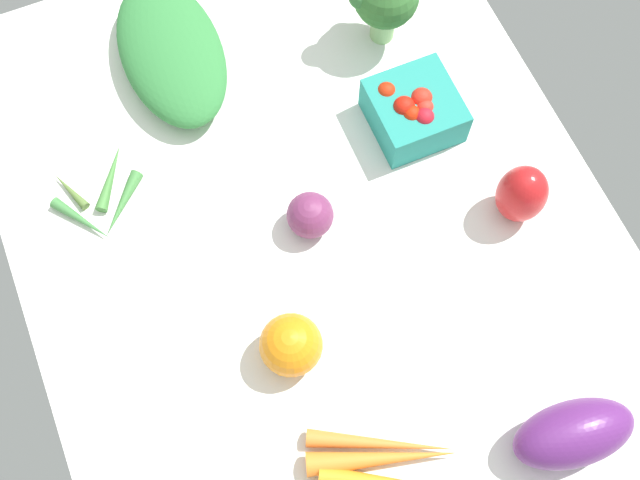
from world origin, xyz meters
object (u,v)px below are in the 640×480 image
(carrot_bunch, at_px, (384,471))
(eggplant, at_px, (574,434))
(okra_pile, at_px, (102,198))
(bell_pepper_red, at_px, (522,194))
(red_onion_near_basket, at_px, (312,214))
(berry_basket, at_px, (414,110))
(heirloom_tomato_orange, at_px, (291,345))
(leafy_greens_clump, at_px, (171,51))

(carrot_bunch, relative_size, eggplant, 1.23)
(okra_pile, relative_size, bell_pepper_red, 1.39)
(carrot_bunch, xyz_separation_m, okra_pile, (-0.46, -0.20, -0.01))
(okra_pile, bearing_deg, red_onion_near_basket, 60.26)
(berry_basket, bearing_deg, heirloom_tomato_orange, -49.17)
(eggplant, bearing_deg, red_onion_near_basket, 121.52)
(leafy_greens_clump, bearing_deg, berry_basket, 51.08)
(carrot_bunch, bearing_deg, eggplant, 77.45)
(bell_pepper_red, bearing_deg, carrot_bunch, -51.30)
(okra_pile, xyz_separation_m, bell_pepper_red, (0.22, 0.50, 0.04))
(carrot_bunch, relative_size, red_onion_near_basket, 2.93)
(leafy_greens_clump, bearing_deg, carrot_bunch, 3.75)
(carrot_bunch, height_order, eggplant, eggplant)
(red_onion_near_basket, xyz_separation_m, bell_pepper_red, (0.08, 0.25, 0.02))
(red_onion_near_basket, distance_m, leafy_greens_clump, 0.32)
(okra_pile, relative_size, red_onion_near_basket, 2.23)
(bell_pepper_red, xyz_separation_m, eggplant, (0.29, -0.08, -0.01))
(red_onion_near_basket, relative_size, leafy_greens_clump, 0.24)
(berry_basket, bearing_deg, eggplant, -1.90)
(heirloom_tomato_orange, xyz_separation_m, red_onion_near_basket, (-0.15, 0.09, -0.01))
(carrot_bunch, distance_m, okra_pile, 0.50)
(okra_pile, distance_m, heirloom_tomato_orange, 0.33)
(bell_pepper_red, distance_m, eggplant, 0.30)
(okra_pile, xyz_separation_m, berry_basket, (0.05, 0.43, 0.03))
(berry_basket, bearing_deg, okra_pile, -96.94)
(bell_pepper_red, relative_size, leafy_greens_clump, 0.38)
(berry_basket, relative_size, heirloom_tomato_orange, 1.47)
(red_onion_near_basket, height_order, bell_pepper_red, bell_pepper_red)
(okra_pile, distance_m, leafy_greens_clump, 0.23)
(bell_pepper_red, distance_m, leafy_greens_clump, 0.52)
(heirloom_tomato_orange, height_order, eggplant, heirloom_tomato_orange)
(okra_pile, distance_m, berry_basket, 0.43)
(carrot_bunch, bearing_deg, heirloom_tomato_orange, -165.53)
(carrot_bunch, bearing_deg, bell_pepper_red, 128.70)
(carrot_bunch, height_order, leafy_greens_clump, leafy_greens_clump)
(carrot_bunch, distance_m, red_onion_near_basket, 0.33)
(okra_pile, xyz_separation_m, leafy_greens_clump, (-0.17, 0.16, 0.02))
(okra_pile, xyz_separation_m, eggplant, (0.51, 0.41, 0.03))
(heirloom_tomato_orange, height_order, red_onion_near_basket, heirloom_tomato_orange)
(eggplant, bearing_deg, carrot_bunch, 174.49)
(heirloom_tomato_orange, distance_m, eggplant, 0.34)
(red_onion_near_basket, height_order, eggplant, eggplant)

